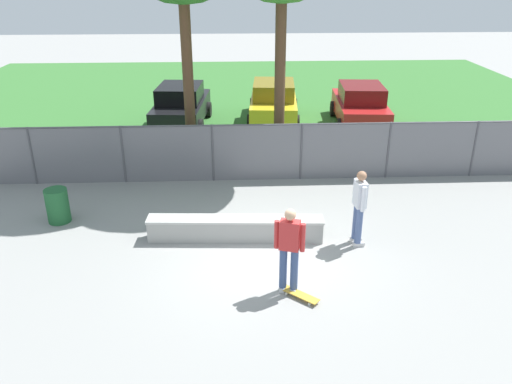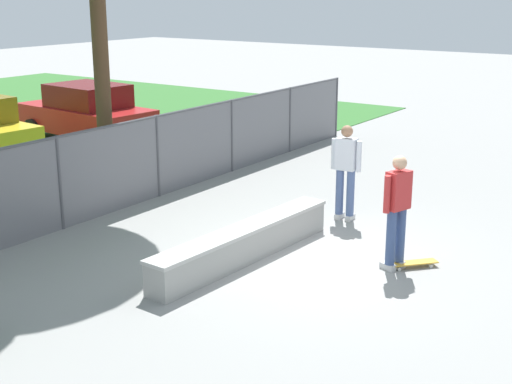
{
  "view_description": "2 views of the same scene",
  "coord_description": "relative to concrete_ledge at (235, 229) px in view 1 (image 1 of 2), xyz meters",
  "views": [
    {
      "loc": [
        -0.71,
        -9.54,
        5.96
      ],
      "look_at": [
        -0.2,
        1.13,
        1.18
      ],
      "focal_mm": 35.86,
      "sensor_mm": 36.0,
      "label": 1
    },
    {
      "loc": [
        -9.57,
        -5.27,
        4.24
      ],
      "look_at": [
        -0.52,
        0.94,
        1.12
      ],
      "focal_mm": 50.31,
      "sensor_mm": 36.0,
      "label": 2
    }
  ],
  "objects": [
    {
      "name": "ground_plane",
      "position": [
        0.69,
        -1.05,
        -0.28
      ],
      "size": [
        80.0,
        80.0,
        0.0
      ],
      "primitive_type": "plane",
      "color": "gray"
    },
    {
      "name": "grass_strip",
      "position": [
        0.69,
        13.94,
        -0.27
      ],
      "size": [
        30.3,
        20.0,
        0.02
      ],
      "primitive_type": "cube",
      "color": "#336B2D",
      "rests_on": "ground"
    },
    {
      "name": "concrete_ledge",
      "position": [
        0.0,
        0.0,
        0.0
      ],
      "size": [
        4.13,
        0.71,
        0.56
      ],
      "color": "#999993",
      "rests_on": "ground"
    },
    {
      "name": "skateboarder",
      "position": [
        1.02,
        -2.16,
        0.73
      ],
      "size": [
        0.58,
        0.36,
        1.82
      ],
      "color": "beige",
      "rests_on": "ground"
    },
    {
      "name": "skateboard",
      "position": [
        1.23,
        -2.39,
        -0.21
      ],
      "size": [
        0.73,
        0.68,
        0.09
      ],
      "color": "gold",
      "rests_on": "ground"
    },
    {
      "name": "chainlink_fence",
      "position": [
        0.69,
        3.64,
        0.66
      ],
      "size": [
        18.37,
        0.07,
        1.74
      ],
      "color": "#4C4C51",
      "rests_on": "ground"
    },
    {
      "name": "car_black",
      "position": [
        -2.04,
        9.36,
        0.56
      ],
      "size": [
        2.28,
        4.33,
        1.66
      ],
      "color": "black",
      "rests_on": "ground"
    },
    {
      "name": "car_yellow",
      "position": [
        1.67,
        9.79,
        0.56
      ],
      "size": [
        2.28,
        4.33,
        1.66
      ],
      "color": "gold",
      "rests_on": "ground"
    },
    {
      "name": "car_red",
      "position": [
        5.06,
        9.09,
        0.56
      ],
      "size": [
        2.28,
        4.33,
        1.66
      ],
      "color": "#B21E1E",
      "rests_on": "ground"
    },
    {
      "name": "bystander",
      "position": [
        2.79,
        -0.35,
        0.73
      ],
      "size": [
        0.3,
        0.6,
        1.82
      ],
      "color": "beige",
      "rests_on": "ground"
    },
    {
      "name": "trash_bin",
      "position": [
        -4.43,
        1.14,
        0.15
      ],
      "size": [
        0.56,
        0.56,
        0.87
      ],
      "primitive_type": "cylinder",
      "color": "#1E592D",
      "rests_on": "ground"
    }
  ]
}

